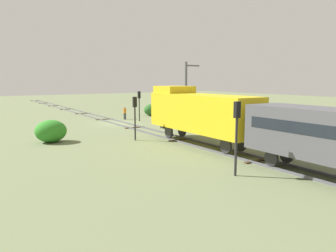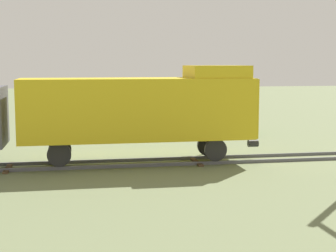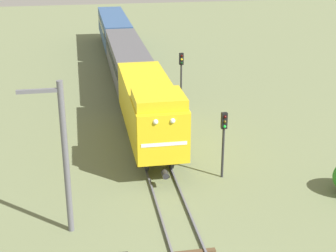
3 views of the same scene
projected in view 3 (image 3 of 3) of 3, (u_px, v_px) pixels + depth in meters
The scene contains 6 objects.
locomotive at pixel (150, 106), 31.89m from camera, with size 2.90×11.60×4.60m.
passenger_car_leading at pixel (128, 59), 44.20m from camera, with size 2.84×14.00×3.66m.
passenger_car_trailing at pixel (114, 28), 57.58m from camera, with size 2.84×14.00×3.66m.
traffic_signal_mid at pixel (224, 133), 28.08m from camera, with size 0.32×0.34×3.85m.
traffic_signal_far at pixel (181, 69), 39.62m from camera, with size 0.32×0.34×4.16m.
catenary_mast at pixel (64, 155), 22.58m from camera, with size 1.94×0.28×7.26m.
Camera 3 is at (-4.17, -13.82, 13.31)m, focal length 55.00 mm.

